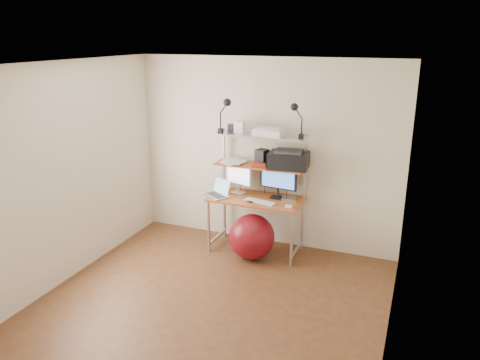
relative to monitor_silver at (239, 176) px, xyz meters
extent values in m
plane|color=brown|center=(0.29, -1.55, -0.97)|extent=(3.60, 3.60, 0.00)
plane|color=white|center=(0.29, -1.55, 1.53)|extent=(3.60, 3.60, 0.00)
plane|color=beige|center=(0.29, 0.25, 0.28)|extent=(3.60, 0.00, 3.60)
plane|color=beige|center=(0.29, -3.35, 0.28)|extent=(3.60, 0.00, 3.60)
plane|color=beige|center=(-1.51, -1.55, 0.28)|extent=(0.00, 3.60, 3.60)
plane|color=beige|center=(2.09, -1.55, 0.28)|extent=(0.00, 3.60, 3.60)
cube|color=#AE5521|center=(0.29, -0.11, -0.25)|extent=(1.20, 0.60, 0.03)
cylinder|color=#B5B5BA|center=(-0.27, -0.37, -0.62)|extent=(0.04, 0.04, 0.71)
cylinder|color=#B5B5BA|center=(-0.27, 0.15, -0.62)|extent=(0.04, 0.04, 0.71)
cylinder|color=#B5B5BA|center=(0.85, -0.37, -0.62)|extent=(0.04, 0.04, 0.71)
cylinder|color=#B5B5BA|center=(0.85, 0.15, -0.62)|extent=(0.04, 0.04, 0.71)
cube|color=#B5B5BA|center=(-0.28, 0.15, 0.18)|extent=(0.03, 0.04, 0.84)
cube|color=#B5B5BA|center=(0.86, 0.15, 0.18)|extent=(0.03, 0.04, 0.84)
cube|color=#AE5521|center=(0.29, 0.02, 0.17)|extent=(1.18, 0.34, 0.02)
cube|color=#B5B5BA|center=(0.29, 0.02, 0.57)|extent=(1.18, 0.34, 0.02)
cube|color=silver|center=(1.14, 0.23, -0.67)|extent=(0.08, 0.01, 0.12)
cube|color=silver|center=(0.00, -0.02, -0.23)|extent=(0.21, 0.18, 0.01)
cylinder|color=silver|center=(0.00, 0.00, -0.17)|extent=(0.03, 0.03, 0.10)
cube|color=silver|center=(0.00, 0.00, 0.03)|extent=(0.39, 0.13, 0.30)
plane|color=white|center=(0.00, -0.02, 0.03)|extent=(0.34, 0.09, 0.36)
cube|color=black|center=(0.55, -0.02, -0.23)|extent=(0.19, 0.16, 0.01)
cylinder|color=black|center=(0.55, 0.00, -0.16)|extent=(0.03, 0.03, 0.11)
cube|color=black|center=(0.55, 0.00, 0.04)|extent=(0.50, 0.08, 0.30)
plane|color=#3A6DC7|center=(0.55, -0.02, 0.04)|extent=(0.45, 0.05, 0.45)
cube|color=#BCBCC0|center=(-0.22, -0.24, -0.23)|extent=(0.40, 0.36, 0.02)
cube|color=#313133|center=(-0.22, -0.24, -0.22)|extent=(0.31, 0.26, 0.00)
cube|color=#BCBCC0|center=(-0.16, -0.14, -0.11)|extent=(0.31, 0.22, 0.21)
plane|color=#6D96B6|center=(-0.16, -0.14, -0.11)|extent=(0.29, 0.22, 0.29)
cube|color=silver|center=(0.38, -0.23, -0.23)|extent=(0.43, 0.20, 0.01)
cube|color=silver|center=(0.78, -0.28, -0.22)|extent=(0.09, 0.06, 0.02)
cube|color=#BCBCC0|center=(0.70, -0.02, -0.22)|extent=(0.22, 0.22, 0.03)
cube|color=black|center=(0.28, -0.25, -0.23)|extent=(0.11, 0.15, 0.01)
cube|color=black|center=(0.67, 0.01, 0.28)|extent=(0.52, 0.38, 0.20)
cube|color=#313133|center=(0.67, 0.01, 0.39)|extent=(0.36, 0.28, 0.03)
cube|color=black|center=(0.32, 0.02, 0.28)|extent=(0.17, 0.17, 0.21)
cube|color=#B9331D|center=(0.29, -0.04, 0.20)|extent=(0.21, 0.17, 0.05)
cube|color=silver|center=(0.42, -0.01, 0.62)|extent=(0.39, 0.28, 0.08)
cube|color=silver|center=(0.42, -0.01, 0.67)|extent=(0.33, 0.22, 0.01)
cube|color=silver|center=(0.01, 0.02, 0.65)|extent=(0.14, 0.12, 0.15)
cube|color=#313133|center=(-0.11, 0.04, 0.63)|extent=(0.12, 0.12, 0.10)
cube|color=black|center=(-0.22, -0.08, 0.60)|extent=(0.05, 0.07, 0.05)
cylinder|color=black|center=(-0.22, -0.08, 0.73)|extent=(0.02, 0.02, 0.20)
sphere|color=black|center=(-0.12, -0.09, 0.97)|extent=(0.10, 0.10, 0.10)
cube|color=black|center=(0.83, -0.02, 0.60)|extent=(0.05, 0.06, 0.05)
cylinder|color=black|center=(0.83, -0.02, 0.72)|extent=(0.02, 0.02, 0.19)
sphere|color=black|center=(0.73, -0.03, 0.96)|extent=(0.09, 0.09, 0.09)
sphere|color=maroon|center=(0.32, -0.34, -0.68)|extent=(0.59, 0.59, 0.59)
cube|color=white|center=(-0.10, 0.04, 0.18)|extent=(0.31, 0.34, 0.00)
cube|color=white|center=(-0.06, -0.03, 0.18)|extent=(0.33, 0.35, 0.00)
cube|color=white|center=(-0.14, 0.06, 0.19)|extent=(0.23, 0.30, 0.00)
cube|color=white|center=(-0.03, 0.00, 0.19)|extent=(0.24, 0.31, 0.00)
cube|color=white|center=(-0.10, 0.02, 0.20)|extent=(0.32, 0.35, 0.00)
camera|label=1|loc=(2.20, -5.47, 1.80)|focal=35.00mm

